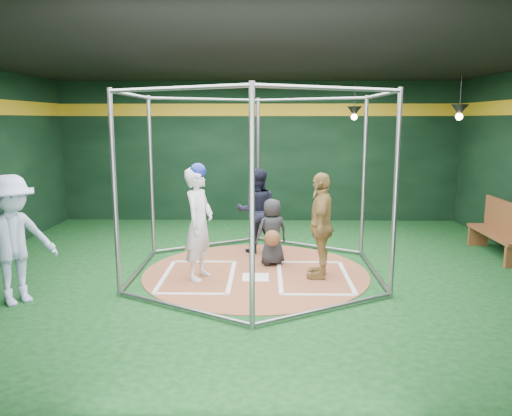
{
  "coord_description": "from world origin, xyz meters",
  "views": [
    {
      "loc": [
        0.16,
        -8.13,
        2.57
      ],
      "look_at": [
        0.0,
        0.1,
        1.1
      ],
      "focal_mm": 35.0,
      "sensor_mm": 36.0,
      "label": 1
    }
  ],
  "objects_px": {
    "batter_figure": "(199,222)",
    "dugout_bench": "(501,228)",
    "visitor_leopard": "(321,225)",
    "umpire": "(257,211)"
  },
  "relations": [
    {
      "from": "batter_figure",
      "to": "dugout_bench",
      "type": "xyz_separation_m",
      "value": [
        5.54,
        1.51,
        -0.41
      ]
    },
    {
      "from": "dugout_bench",
      "to": "batter_figure",
      "type": "bearing_deg",
      "value": -164.73
    },
    {
      "from": "visitor_leopard",
      "to": "dugout_bench",
      "type": "bearing_deg",
      "value": 120.64
    },
    {
      "from": "dugout_bench",
      "to": "visitor_leopard",
      "type": "bearing_deg",
      "value": -158.77
    },
    {
      "from": "umpire",
      "to": "batter_figure",
      "type": "bearing_deg",
      "value": 56.67
    },
    {
      "from": "visitor_leopard",
      "to": "umpire",
      "type": "height_order",
      "value": "visitor_leopard"
    },
    {
      "from": "batter_figure",
      "to": "visitor_leopard",
      "type": "height_order",
      "value": "batter_figure"
    },
    {
      "from": "visitor_leopard",
      "to": "dugout_bench",
      "type": "height_order",
      "value": "visitor_leopard"
    },
    {
      "from": "batter_figure",
      "to": "umpire",
      "type": "relative_size",
      "value": 1.15
    },
    {
      "from": "visitor_leopard",
      "to": "umpire",
      "type": "distance_m",
      "value": 1.88
    }
  ]
}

